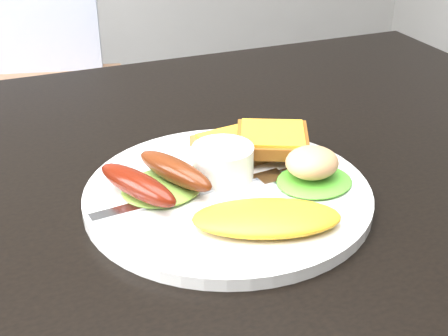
{
  "coord_description": "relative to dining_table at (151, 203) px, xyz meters",
  "views": [
    {
      "loc": [
        -0.14,
        -0.56,
        1.08
      ],
      "look_at": [
        0.07,
        -0.04,
        0.78
      ],
      "focal_mm": 50.0,
      "sensor_mm": 36.0,
      "label": 1
    }
  ],
  "objects": [
    {
      "name": "dining_chair",
      "position": [
        -0.04,
        1.04,
        -0.28
      ],
      "size": [
        0.57,
        0.57,
        0.06
      ],
      "primitive_type": "cube",
      "rotation": [
        0.0,
        0.0,
        -0.25
      ],
      "color": "tan",
      "rests_on": "ground"
    },
    {
      "name": "ramekin",
      "position": [
        0.07,
        -0.03,
        0.05
      ],
      "size": [
        0.07,
        0.07,
        0.04
      ],
      "primitive_type": "cylinder",
      "rotation": [
        0.0,
        0.0,
        0.08
      ],
      "color": "white",
      "rests_on": "plate"
    },
    {
      "name": "dining_table",
      "position": [
        0.0,
        0.0,
        0.0
      ],
      "size": [
        1.2,
        0.8,
        0.04
      ],
      "primitive_type": "cube",
      "color": "black",
      "rests_on": "ground"
    },
    {
      "name": "lettuce_right",
      "position": [
        0.15,
        -0.08,
        0.04
      ],
      "size": [
        0.09,
        0.08,
        0.01
      ],
      "primitive_type": "ellipsoid",
      "rotation": [
        0.0,
        0.0,
        0.11
      ],
      "color": "#3B941F",
      "rests_on": "plate"
    },
    {
      "name": "toast_b",
      "position": [
        0.14,
        -0.0,
        0.05
      ],
      "size": [
        0.1,
        0.1,
        0.01
      ],
      "primitive_type": "cube",
      "rotation": [
        0.0,
        0.0,
        -0.44
      ],
      "color": "#993E17",
      "rests_on": "toast_a"
    },
    {
      "name": "sausage_b",
      "position": [
        0.02,
        -0.03,
        0.05
      ],
      "size": [
        0.07,
        0.11,
        0.03
      ],
      "primitive_type": "ellipsoid",
      "rotation": [
        0.0,
        0.0,
        0.42
      ],
      "color": "#602718",
      "rests_on": "lettuce_left"
    },
    {
      "name": "toast_a",
      "position": [
        0.11,
        0.02,
        0.04
      ],
      "size": [
        0.09,
        0.09,
        0.01
      ],
      "primitive_type": "cube",
      "rotation": [
        0.0,
        0.0,
        0.13
      ],
      "color": "brown",
      "rests_on": "plate"
    },
    {
      "name": "sausage_a",
      "position": [
        -0.02,
        -0.05,
        0.05
      ],
      "size": [
        0.07,
        0.11,
        0.03
      ],
      "primitive_type": "ellipsoid",
      "rotation": [
        0.0,
        0.0,
        0.45
      ],
      "color": "#630402",
      "rests_on": "lettuce_left"
    },
    {
      "name": "lettuce_left",
      "position": [
        0.01,
        -0.03,
        0.04
      ],
      "size": [
        0.11,
        0.11,
        0.01
      ],
      "primitive_type": "ellipsoid",
      "rotation": [
        0.0,
        0.0,
        0.43
      ],
      "color": "#558E2C",
      "rests_on": "plate"
    },
    {
      "name": "potato_salad",
      "position": [
        0.15,
        -0.07,
        0.06
      ],
      "size": [
        0.07,
        0.06,
        0.03
      ],
      "primitive_type": "ellipsoid",
      "rotation": [
        0.0,
        0.0,
        0.21
      ],
      "color": "#D0B590",
      "rests_on": "lettuce_right"
    },
    {
      "name": "fork",
      "position": [
        0.01,
        -0.05,
        0.03
      ],
      "size": [
        0.18,
        0.03,
        0.0
      ],
      "primitive_type": "cube",
      "rotation": [
        0.0,
        0.0,
        0.1
      ],
      "color": "#ADAFB7",
      "rests_on": "plate"
    },
    {
      "name": "plate",
      "position": [
        0.07,
        -0.05,
        0.03
      ],
      "size": [
        0.29,
        0.29,
        0.01
      ],
      "primitive_type": "cylinder",
      "color": "white",
      "rests_on": "dining_table"
    },
    {
      "name": "omelette",
      "position": [
        0.07,
        -0.13,
        0.04
      ],
      "size": [
        0.15,
        0.11,
        0.02
      ],
      "primitive_type": "ellipsoid",
      "rotation": [
        0.0,
        0.0,
        -0.34
      ],
      "color": "yellow",
      "rests_on": "plate"
    }
  ]
}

